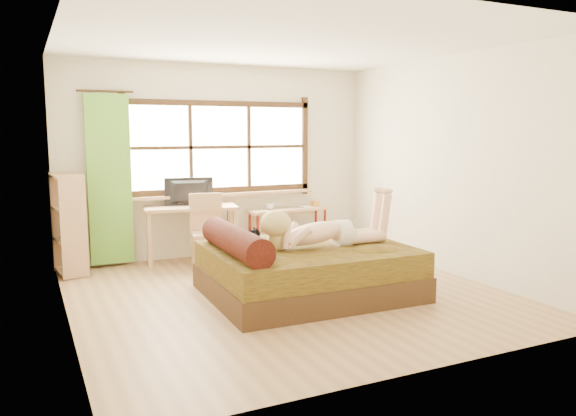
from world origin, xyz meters
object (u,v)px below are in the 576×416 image
bed (304,269)px  kitten (243,239)px  chair (207,226)px  bookshelf (69,224)px  woman (323,217)px  desk (191,213)px  pipe_shelf (289,219)px

bed → kitten: bed is taller
chair → bookshelf: bearing=178.4°
kitten → woman: bearing=-8.6°
woman → bookshelf: (-2.43, 2.07, -0.21)m
chair → bookshelf: size_ratio=0.77×
desk → bookshelf: bearing=-169.2°
bed → kitten: bearing=172.8°
desk → chair: chair is taller
woman → pipe_shelf: bearing=74.7°
kitten → desk: size_ratio=0.24×
chair → pipe_shelf: (1.42, 0.48, -0.07)m
chair → woman: bearing=-56.6°
desk → woman: bearing=-57.6°
woman → bookshelf: size_ratio=1.19×
bookshelf → woman: bearing=-48.6°
woman → kitten: woman is taller
kitten → bookshelf: bookshelf is taller
pipe_shelf → bookshelf: size_ratio=1.02×
bookshelf → chair: bearing=-19.4°
bookshelf → bed: bearing=-50.3°
desk → chair: (0.11, -0.36, -0.13)m
kitten → chair: size_ratio=0.33×
bed → chair: 1.80m
bed → desk: bed is taller
woman → chair: 1.93m
pipe_shelf → desk: bearing=179.5°
chair → pipe_shelf: chair is taller
desk → bed: bearing=-62.1°
bed → kitten: 0.77m
bookshelf → pipe_shelf: bearing=-5.3°
kitten → desk: 1.95m
woman → chair: bearing=114.9°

